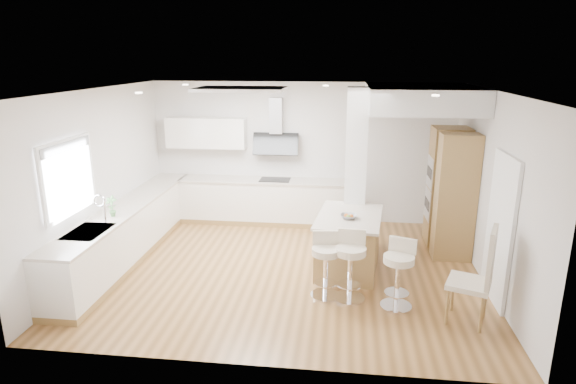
# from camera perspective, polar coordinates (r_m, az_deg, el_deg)

# --- Properties ---
(ground) EXTENTS (6.00, 6.00, 0.00)m
(ground) POSITION_cam_1_polar(r_m,az_deg,el_deg) (7.76, -0.17, -9.16)
(ground) COLOR #9C6B39
(ground) RESTS_ON ground
(ceiling) EXTENTS (6.00, 5.00, 0.02)m
(ceiling) POSITION_cam_1_polar(r_m,az_deg,el_deg) (7.76, -0.17, -9.16)
(ceiling) COLOR silver
(ceiling) RESTS_ON ground
(wall_back) EXTENTS (6.00, 0.04, 2.80)m
(wall_back) POSITION_cam_1_polar(r_m,az_deg,el_deg) (9.70, 1.61, 4.66)
(wall_back) COLOR silver
(wall_back) RESTS_ON ground
(wall_left) EXTENTS (0.04, 5.00, 2.80)m
(wall_left) POSITION_cam_1_polar(r_m,az_deg,el_deg) (8.19, -21.50, 1.46)
(wall_left) COLOR silver
(wall_left) RESTS_ON ground
(wall_right) EXTENTS (0.04, 5.00, 2.80)m
(wall_right) POSITION_cam_1_polar(r_m,az_deg,el_deg) (7.54, 23.08, 0.12)
(wall_right) COLOR silver
(wall_right) RESTS_ON ground
(skylight) EXTENTS (4.10, 2.10, 0.06)m
(skylight) POSITION_cam_1_polar(r_m,az_deg,el_deg) (7.78, -5.56, 12.01)
(skylight) COLOR white
(skylight) RESTS_ON ground
(window_left) EXTENTS (0.06, 1.28, 1.07)m
(window_left) POSITION_cam_1_polar(r_m,az_deg,el_deg) (7.35, -24.65, 1.93)
(window_left) COLOR silver
(window_left) RESTS_ON ground
(doorway_right) EXTENTS (0.05, 1.00, 2.10)m
(doorway_right) POSITION_cam_1_polar(r_m,az_deg,el_deg) (7.10, 23.82, -4.28)
(doorway_right) COLOR #4C443B
(doorway_right) RESTS_ON ground
(counter_left) EXTENTS (0.63, 4.50, 1.35)m
(counter_left) POSITION_cam_1_polar(r_m,az_deg,el_deg) (8.52, -18.36, -4.34)
(counter_left) COLOR #9D7943
(counter_left) RESTS_ON ground
(counter_back) EXTENTS (3.62, 0.63, 2.50)m
(counter_back) POSITION_cam_1_polar(r_m,az_deg,el_deg) (9.72, -3.94, 0.38)
(counter_back) COLOR #9D7943
(counter_back) RESTS_ON ground
(pillar) EXTENTS (0.35, 0.35, 2.80)m
(pillar) POSITION_cam_1_polar(r_m,az_deg,el_deg) (8.15, 7.99, 2.36)
(pillar) COLOR white
(pillar) RESTS_ON ground
(soffit) EXTENTS (1.78, 2.20, 0.40)m
(soffit) POSITION_cam_1_polar(r_m,az_deg,el_deg) (8.50, 15.47, 10.70)
(soffit) COLOR silver
(soffit) RESTS_ON ground
(oven_column) EXTENTS (0.63, 1.21, 2.10)m
(oven_column) POSITION_cam_1_polar(r_m,az_deg,el_deg) (8.70, 18.64, 0.14)
(oven_column) COLOR #9D7943
(oven_column) RESTS_ON ground
(peninsula) EXTENTS (1.12, 1.56, 0.96)m
(peninsula) POSITION_cam_1_polar(r_m,az_deg,el_deg) (7.70, 7.20, -5.87)
(peninsula) COLOR #9D7943
(peninsula) RESTS_ON ground
(bar_stool_a) EXTENTS (0.46, 0.46, 0.93)m
(bar_stool_a) POSITION_cam_1_polar(r_m,az_deg,el_deg) (6.77, 4.51, -8.22)
(bar_stool_a) COLOR white
(bar_stool_a) RESTS_ON ground
(bar_stool_b) EXTENTS (0.47, 0.47, 0.98)m
(bar_stool_b) POSITION_cam_1_polar(r_m,az_deg,el_deg) (6.73, 7.41, -8.21)
(bar_stool_b) COLOR white
(bar_stool_b) RESTS_ON ground
(bar_stool_c) EXTENTS (0.55, 0.55, 0.95)m
(bar_stool_c) POSITION_cam_1_polar(r_m,az_deg,el_deg) (6.63, 12.97, -9.03)
(bar_stool_c) COLOR white
(bar_stool_c) RESTS_ON ground
(dining_chair) EXTENTS (0.65, 0.65, 1.29)m
(dining_chair) POSITION_cam_1_polar(r_m,az_deg,el_deg) (6.47, 21.78, -8.93)
(dining_chair) COLOR beige
(dining_chair) RESTS_ON ground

